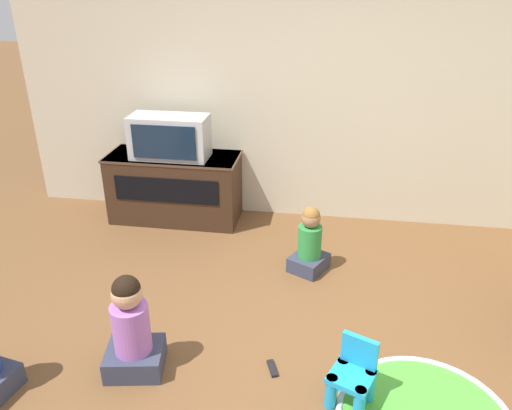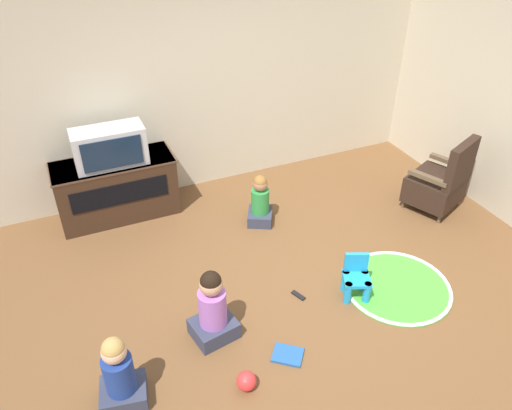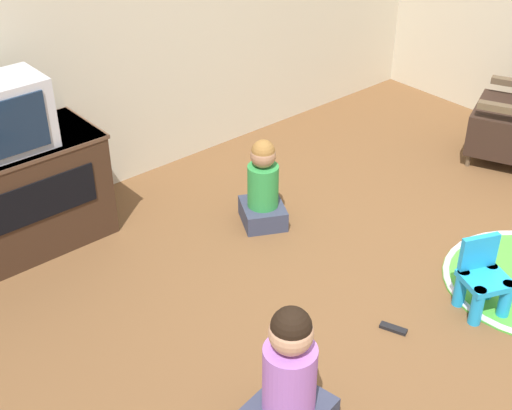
# 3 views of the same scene
# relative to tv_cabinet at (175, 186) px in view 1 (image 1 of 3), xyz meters

# --- Properties ---
(ground_plane) EXTENTS (30.00, 30.00, 0.00)m
(ground_plane) POSITION_rel_tv_cabinet_xyz_m (1.34, -1.95, -0.36)
(ground_plane) COLOR brown
(wall_back) EXTENTS (5.83, 0.12, 2.53)m
(wall_back) POSITION_rel_tv_cabinet_xyz_m (1.26, 0.35, 0.90)
(wall_back) COLOR beige
(wall_back) RESTS_ON ground_plane
(tv_cabinet) EXTENTS (1.35, 0.55, 0.71)m
(tv_cabinet) POSITION_rel_tv_cabinet_xyz_m (0.00, 0.00, 0.00)
(tv_cabinet) COLOR #382316
(tv_cabinet) RESTS_ON ground_plane
(television) EXTENTS (0.77, 0.36, 0.42)m
(television) POSITION_rel_tv_cabinet_xyz_m (-0.00, -0.05, 0.55)
(television) COLOR #B7B7BC
(television) RESTS_ON tv_cabinet
(yellow_kid_chair) EXTENTS (0.32, 0.32, 0.44)m
(yellow_kid_chair) POSITION_rel_tv_cabinet_xyz_m (1.80, -2.26, -0.18)
(yellow_kid_chair) COLOR #1E99DB
(yellow_kid_chair) RESTS_ON ground_plane
(child_watching_left) EXTENTS (0.39, 0.40, 0.61)m
(child_watching_left) POSITION_rel_tv_cabinet_xyz_m (1.45, -0.80, -0.10)
(child_watching_left) COLOR #33384C
(child_watching_left) RESTS_ON ground_plane
(child_watching_right) EXTENTS (0.42, 0.38, 0.72)m
(child_watching_right) POSITION_rel_tv_cabinet_xyz_m (0.39, -2.19, -0.05)
(child_watching_right) COLOR #33384C
(child_watching_right) RESTS_ON ground_plane
(remote_control) EXTENTS (0.10, 0.16, 0.02)m
(remote_control) POSITION_rel_tv_cabinet_xyz_m (1.29, -2.07, -0.35)
(remote_control) COLOR black
(remote_control) RESTS_ON ground_plane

